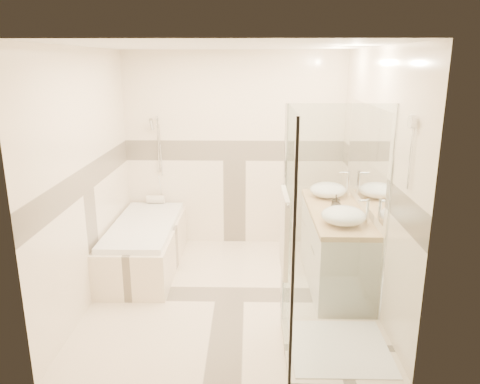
{
  "coord_description": "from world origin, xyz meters",
  "views": [
    {
      "loc": [
        0.2,
        -4.44,
        2.37
      ],
      "look_at": [
        0.1,
        0.25,
        1.05
      ],
      "focal_mm": 35.0,
      "sensor_mm": 36.0,
      "label": 1
    }
  ],
  "objects_px": {
    "shower_enclosure": "(326,297)",
    "vessel_sink_far": "(344,216)",
    "bathtub": "(145,243)",
    "vanity": "(334,247)",
    "amenity_bottle_b": "(336,205)",
    "amenity_bottle_a": "(336,203)",
    "vessel_sink_near": "(328,190)"
  },
  "relations": [
    {
      "from": "vanity",
      "to": "amenity_bottle_a",
      "type": "relative_size",
      "value": 9.34
    },
    {
      "from": "shower_enclosure",
      "to": "amenity_bottle_a",
      "type": "distance_m",
      "value": 1.33
    },
    {
      "from": "shower_enclosure",
      "to": "amenity_bottle_a",
      "type": "xyz_separation_m",
      "value": [
        0.27,
        1.23,
        0.43
      ]
    },
    {
      "from": "amenity_bottle_a",
      "to": "shower_enclosure",
      "type": "bearing_deg",
      "value": -102.53
    },
    {
      "from": "bathtub",
      "to": "vessel_sink_near",
      "type": "relative_size",
      "value": 4.09
    },
    {
      "from": "bathtub",
      "to": "vessel_sink_near",
      "type": "height_order",
      "value": "vessel_sink_near"
    },
    {
      "from": "vessel_sink_near",
      "to": "amenity_bottle_b",
      "type": "distance_m",
      "value": 0.54
    },
    {
      "from": "bathtub",
      "to": "amenity_bottle_a",
      "type": "height_order",
      "value": "amenity_bottle_a"
    },
    {
      "from": "vanity",
      "to": "amenity_bottle_b",
      "type": "xyz_separation_m",
      "value": [
        -0.02,
        -0.07,
        0.5
      ]
    },
    {
      "from": "shower_enclosure",
      "to": "vessel_sink_far",
      "type": "height_order",
      "value": "shower_enclosure"
    },
    {
      "from": "bathtub",
      "to": "amenity_bottle_a",
      "type": "distance_m",
      "value": 2.26
    },
    {
      "from": "bathtub",
      "to": "vanity",
      "type": "bearing_deg",
      "value": -9.25
    },
    {
      "from": "amenity_bottle_b",
      "to": "bathtub",
      "type": "bearing_deg",
      "value": 168.95
    },
    {
      "from": "bathtub",
      "to": "amenity_bottle_b",
      "type": "height_order",
      "value": "amenity_bottle_b"
    },
    {
      "from": "vanity",
      "to": "shower_enclosure",
      "type": "distance_m",
      "value": 1.31
    },
    {
      "from": "shower_enclosure",
      "to": "amenity_bottle_a",
      "type": "relative_size",
      "value": 11.77
    },
    {
      "from": "shower_enclosure",
      "to": "vessel_sink_far",
      "type": "xyz_separation_m",
      "value": [
        0.27,
        0.81,
        0.43
      ]
    },
    {
      "from": "bathtub",
      "to": "amenity_bottle_b",
      "type": "bearing_deg",
      "value": -11.05
    },
    {
      "from": "vanity",
      "to": "vessel_sink_near",
      "type": "height_order",
      "value": "vessel_sink_near"
    },
    {
      "from": "vessel_sink_near",
      "to": "amenity_bottle_a",
      "type": "height_order",
      "value": "amenity_bottle_a"
    },
    {
      "from": "shower_enclosure",
      "to": "amenity_bottle_b",
      "type": "height_order",
      "value": "shower_enclosure"
    },
    {
      "from": "vanity",
      "to": "amenity_bottle_b",
      "type": "bearing_deg",
      "value": -106.86
    },
    {
      "from": "vanity",
      "to": "shower_enclosure",
      "type": "xyz_separation_m",
      "value": [
        -0.29,
        -1.27,
        0.08
      ]
    },
    {
      "from": "vessel_sink_near",
      "to": "shower_enclosure",
      "type": "bearing_deg",
      "value": -98.88
    },
    {
      "from": "bathtub",
      "to": "vessel_sink_far",
      "type": "distance_m",
      "value": 2.36
    },
    {
      "from": "amenity_bottle_a",
      "to": "vanity",
      "type": "bearing_deg",
      "value": 65.43
    },
    {
      "from": "vessel_sink_near",
      "to": "amenity_bottle_a",
      "type": "xyz_separation_m",
      "value": [
        0.0,
        -0.52,
        0.0
      ]
    },
    {
      "from": "shower_enclosure",
      "to": "vessel_sink_far",
      "type": "relative_size",
      "value": 4.75
    },
    {
      "from": "vessel_sink_near",
      "to": "amenity_bottle_a",
      "type": "relative_size",
      "value": 2.4
    },
    {
      "from": "bathtub",
      "to": "vanity",
      "type": "xyz_separation_m",
      "value": [
        2.15,
        -0.35,
        0.12
      ]
    },
    {
      "from": "vessel_sink_far",
      "to": "amenity_bottle_b",
      "type": "height_order",
      "value": "vessel_sink_far"
    },
    {
      "from": "bathtub",
      "to": "shower_enclosure",
      "type": "relative_size",
      "value": 0.83
    }
  ]
}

